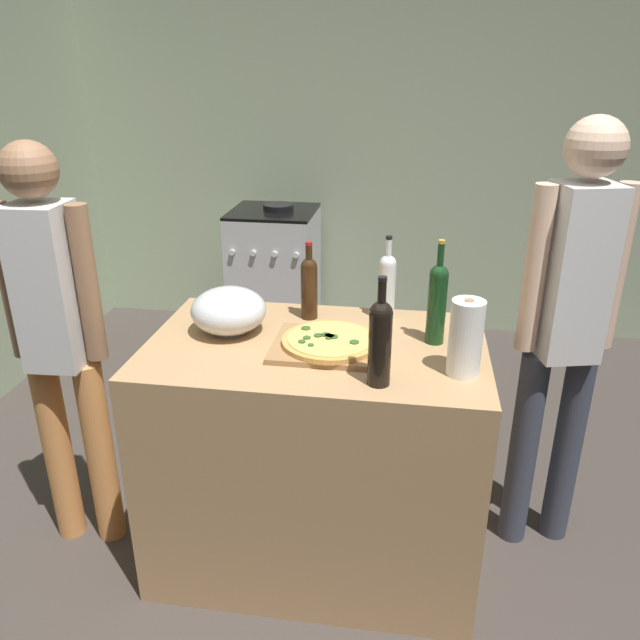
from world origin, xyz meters
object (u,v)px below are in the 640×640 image
Objects in this scene: wine_bottle_clear at (387,284)px; pizza at (330,341)px; wine_bottle_dark at (380,339)px; paper_towel_roll at (466,338)px; mixing_bowl at (229,311)px; wine_bottle_amber at (437,300)px; wine_bottle_green at (309,285)px; person_in_stripes at (58,334)px; stove at (275,275)px; person_in_red at (567,321)px.

pizza is at bearing -119.67° from wine_bottle_clear.
paper_towel_roll is at bearing 22.31° from wine_bottle_dark.
wine_bottle_amber is at bearing 1.99° from mixing_bowl.
wine_bottle_dark is (0.18, -0.23, 0.12)m from pizza.
wine_bottle_amber is (0.48, -0.16, 0.02)m from wine_bottle_green.
wine_bottle_clear is at bearing 15.61° from person_in_stripes.
pizza is 1.11× the size of wine_bottle_green.
wine_bottle_amber reaches higher than wine_bottle_green.
paper_towel_roll reaches higher than mixing_bowl.
person_in_stripes is (-1.46, 0.10, -0.13)m from paper_towel_roll.
mixing_bowl is at bearing -178.01° from wine_bottle_amber.
wine_bottle_amber is at bearing 17.43° from pizza.
stove is at bearing 81.10° from person_in_stripes.
person_in_stripes reaches higher than mixing_bowl.
person_in_stripes is 1.88m from person_in_red.
wine_bottle_green is (-0.57, 0.39, 0.01)m from paper_towel_roll.
mixing_bowl is at bearing 151.17° from wine_bottle_dark.
mixing_bowl is 0.17× the size of person_in_stripes.
paper_towel_roll is at bearing -135.95° from person_in_red.
wine_bottle_amber is (0.18, -0.20, 0.02)m from wine_bottle_clear.
wine_bottle_green is at bearing 179.32° from person_in_red.
wine_bottle_dark is at bearing -69.55° from stove.
person_in_red is (0.65, 0.49, -0.10)m from wine_bottle_dark.
person_in_red reaches higher than wine_bottle_clear.
wine_bottle_clear reaches higher than stove.
person_in_red is (0.48, 0.15, -0.11)m from wine_bottle_amber.
wine_bottle_clear is at bearing 90.83° from wine_bottle_dark.
person_in_red reaches higher than paper_towel_roll.
mixing_bowl is (-0.39, 0.09, 0.05)m from pizza.
person_in_stripes is 0.95× the size of person_in_red.
person_in_stripes is at bearing -98.90° from stove.
pizza is 0.90× the size of wine_bottle_amber.
person_in_red reaches higher than person_in_stripes.
wine_bottle_amber is at bearing 5.67° from person_in_stripes.
pizza is at bearing -71.97° from stove.
pizza is 1.03× the size of wine_bottle_clear.
mixing_bowl is 2.11m from stove.
person_in_stripes is at bearing -170.01° from mixing_bowl.
stove is (-1.04, 1.99, -0.62)m from wine_bottle_amber.
mixing_bowl reaches higher than stove.
pizza is 1.02m from person_in_stripes.
wine_bottle_clear is 0.54m from wine_bottle_dark.
wine_bottle_green is at bearing -72.88° from stove.
person_in_red reaches higher than pizza.
wine_bottle_amber is 1.07× the size of wine_bottle_dark.
paper_towel_roll is 0.68× the size of wine_bottle_amber.
paper_towel_roll is 2.56m from stove.
person_in_red reaches higher than wine_bottle_dark.
wine_bottle_amber reaches higher than stove.
paper_towel_roll is 0.73× the size of wine_bottle_dark.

